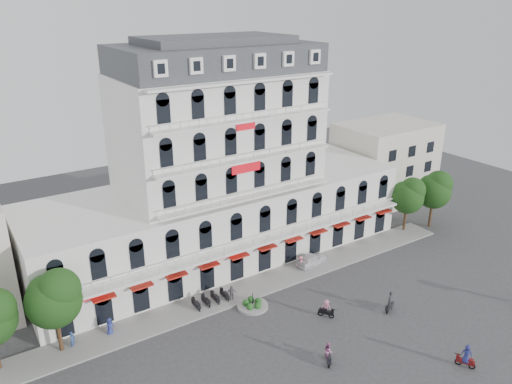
% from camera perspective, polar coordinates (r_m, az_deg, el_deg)
% --- Properties ---
extents(ground, '(120.00, 120.00, 0.00)m').
position_cam_1_polar(ground, '(49.85, 6.49, -15.11)').
color(ground, '#38383A').
rests_on(ground, ground).
extents(sidewalk, '(53.00, 4.00, 0.16)m').
position_cam_1_polar(sidewalk, '(55.77, 0.55, -10.53)').
color(sidewalk, gray).
rests_on(sidewalk, ground).
extents(main_building, '(45.00, 15.00, 25.80)m').
position_cam_1_polar(main_building, '(58.47, -4.29, 1.71)').
color(main_building, silver).
rests_on(main_building, ground).
extents(flank_building_east, '(14.00, 10.00, 12.00)m').
position_cam_1_polar(flank_building_east, '(79.16, 14.41, 3.32)').
color(flank_building_east, beige).
rests_on(flank_building_east, ground).
extents(traffic_island, '(3.20, 3.20, 1.60)m').
position_cam_1_polar(traffic_island, '(52.18, -0.39, -12.76)').
color(traffic_island, gray).
rests_on(traffic_island, ground).
extents(parked_scooter_row, '(4.40, 1.80, 1.10)m').
position_cam_1_polar(parked_scooter_row, '(52.96, -5.20, -12.63)').
color(parked_scooter_row, black).
rests_on(parked_scooter_row, ground).
extents(tree_west_inner, '(4.76, 4.76, 8.25)m').
position_cam_1_polar(tree_west_inner, '(46.77, -22.13, -11.03)').
color(tree_west_inner, '#382314').
rests_on(tree_west_inner, ground).
extents(tree_east_inner, '(4.40, 4.37, 7.57)m').
position_cam_1_polar(tree_east_inner, '(68.98, 16.99, -0.30)').
color(tree_east_inner, '#382314').
rests_on(tree_east_inner, ground).
extents(tree_east_outer, '(4.65, 4.65, 8.05)m').
position_cam_1_polar(tree_east_outer, '(71.28, 19.72, 0.35)').
color(tree_east_outer, '#382314').
rests_on(tree_east_outer, ground).
extents(parked_car, '(4.48, 2.45, 1.44)m').
position_cam_1_polar(parked_car, '(59.73, 6.40, -7.65)').
color(parked_car, white).
rests_on(parked_car, ground).
extents(rider_southwest, '(1.10, 1.50, 2.16)m').
position_cam_1_polar(rider_southwest, '(45.33, 8.27, -17.71)').
color(rider_southwest, black).
rests_on(rider_southwest, ground).
extents(rider_east, '(1.01, 1.56, 2.23)m').
position_cam_1_polar(rider_east, '(47.99, 22.92, -16.88)').
color(rider_east, maroon).
rests_on(rider_east, ground).
extents(rider_northeast, '(1.63, 0.86, 2.32)m').
position_cam_1_polar(rider_northeast, '(52.82, 15.09, -11.95)').
color(rider_northeast, black).
rests_on(rider_northeast, ground).
extents(rider_center, '(1.15, 1.46, 1.96)m').
position_cam_1_polar(rider_center, '(50.81, 8.02, -13.02)').
color(rider_center, black).
rests_on(rider_center, ground).
extents(pedestrian_left, '(1.03, 0.87, 1.79)m').
position_cam_1_polar(pedestrian_left, '(50.05, -16.36, -14.53)').
color(pedestrian_left, navy).
rests_on(pedestrian_left, ground).
extents(pedestrian_mid, '(1.11, 0.86, 1.76)m').
position_cam_1_polar(pedestrian_mid, '(52.88, -2.80, -11.48)').
color(pedestrian_mid, slate).
rests_on(pedestrian_mid, ground).
extents(pedestrian_right, '(1.23, 1.04, 1.65)m').
position_cam_1_polar(pedestrian_right, '(58.74, 5.10, -8.01)').
color(pedestrian_right, '#C96A7C').
rests_on(pedestrian_right, ground).
extents(pedestrian_far, '(0.70, 0.73, 1.69)m').
position_cam_1_polar(pedestrian_far, '(49.53, -20.24, -15.54)').
color(pedestrian_far, '#2B4981').
rests_on(pedestrian_far, ground).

